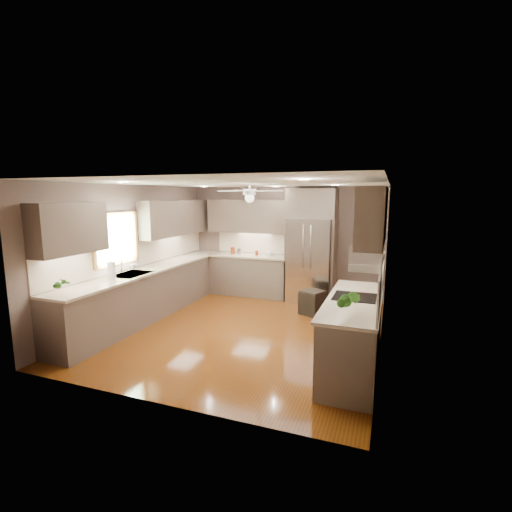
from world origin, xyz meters
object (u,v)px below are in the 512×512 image
Objects in this scene: stool at (312,302)px; refrigerator at (311,248)px; potted_plant_left at (60,284)px; microwave at (366,257)px; canister_d at (257,253)px; bowl at (269,255)px; soap_bottle at (134,266)px; canister_a at (233,251)px; canister_b at (239,251)px; paper_towel at (112,271)px; potted_plant_right at (349,301)px.

refrigerator is at bearing 105.12° from stool.
potted_plant_left is 4.24m from microwave.
microwave is at bearing -58.93° from stool.
canister_d reaches higher than bowl.
microwave is 1.04× the size of stool.
microwave is at bearing -63.91° from refrigerator.
bowl is 1.71m from stool.
refrigerator reaches higher than soap_bottle.
bowl is 0.08× the size of refrigerator.
canister_b is (0.17, 0.00, -0.01)m from canister_a.
canister_b is at bearing 73.19° from paper_towel.
bowl is 0.36× the size of stool.
potted_plant_right is 3.90m from paper_towel.
bowl is 3.56m from paper_towel.
soap_bottle is 4.13m from microwave.
canister_b reaches higher than bowl.
canister_a is at bearing 79.19° from potted_plant_left.
potted_plant_right is (2.48, -3.68, 0.11)m from canister_d.
canister_a is at bearing 155.71° from stool.
paper_towel reaches higher than soap_bottle.
potted_plant_right is at bearing -71.64° from refrigerator.
canister_d is 4.36m from potted_plant_left.
canister_a is at bearing -179.76° from canister_b.
soap_bottle is 0.33× the size of stool.
microwave is (2.29, -2.74, 0.52)m from bowl.
refrigerator is (0.97, -0.03, 0.22)m from bowl.
refrigerator is 4.45× the size of microwave.
potted_plant_left is at bearing -173.40° from potted_plant_right.
canister_a is 4.81m from potted_plant_right.
refrigerator is 1.35m from stool.
paper_towel is (-3.86, 0.55, -0.03)m from potted_plant_right.
refrigerator is (1.87, -0.04, 0.17)m from canister_a.
paper_towel is at bearing 171.89° from potted_plant_right.
soap_bottle is at bearing -110.23° from canister_a.
canister_a is at bearing 178.85° from canister_d.
stool is at bearing 109.42° from potted_plant_right.
potted_plant_right is at bearing -17.57° from soap_bottle.
canister_d is 0.62× the size of soap_bottle.
microwave reaches higher than stool.
canister_a is 3.24m from paper_towel.
bowl is (1.69, 4.14, -0.13)m from potted_plant_left.
potted_plant_left is (-0.96, -4.14, 0.08)m from canister_b.
canister_b is at bearing 178.33° from canister_d.
canister_b is at bearing 0.24° from canister_a.
refrigerator reaches higher than paper_towel.
canister_d is 0.34× the size of paper_towel.
canister_d reaches higher than stool.
microwave reaches higher than potted_plant_right.
stool is at bearing 26.12° from soap_bottle.
potted_plant_right reaches higher than bowl.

